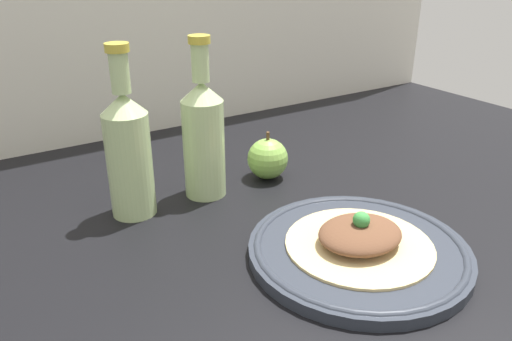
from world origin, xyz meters
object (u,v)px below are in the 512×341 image
plated_food (360,237)px  cider_bottle_right (203,135)px  cider_bottle_left (128,151)px  plate (358,250)px  apple (268,159)px

plated_food → cider_bottle_right: bearing=107.1°
cider_bottle_left → cider_bottle_right: bearing=0.0°
plated_food → cider_bottle_right: size_ratio=0.75×
plate → cider_bottle_right: cider_bottle_right is taller
plated_food → apple: bearing=82.3°
plate → plated_food: 1.96cm
plate → plated_food: (0.00, 0.00, 1.96)cm
apple → plated_food: bearing=-97.7°
cider_bottle_left → plate: bearing=-52.9°
cider_bottle_left → apple: 25.65cm
cider_bottle_right → plate: bearing=-72.9°
plate → apple: apple is taller
cider_bottle_left → apple: cider_bottle_left is taller
apple → plate: bearing=-97.7°
plate → apple: 27.96cm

